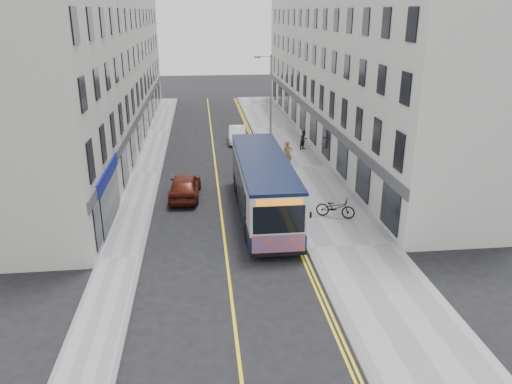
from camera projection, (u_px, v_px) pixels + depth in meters
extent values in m
plane|color=black|center=(225.00, 243.00, 25.01)|extent=(140.00, 140.00, 0.00)
cube|color=#949496|center=(301.00, 168.00, 36.85)|extent=(4.50, 64.00, 0.12)
cube|color=#949496|center=(146.00, 173.00, 35.68)|extent=(2.00, 64.00, 0.12)
cube|color=slate|center=(271.00, 169.00, 36.62)|extent=(0.18, 64.00, 0.13)
cube|color=slate|center=(160.00, 172.00, 35.78)|extent=(0.18, 64.00, 0.13)
cube|color=yellow|center=(216.00, 171.00, 36.22)|extent=(0.12, 64.00, 0.01)
cube|color=yellow|center=(265.00, 170.00, 36.59)|extent=(0.10, 64.00, 0.01)
cube|color=yellow|center=(267.00, 169.00, 36.61)|extent=(0.10, 64.00, 0.01)
cube|color=silver|center=(342.00, 65.00, 43.61)|extent=(6.00, 46.00, 13.00)
cube|color=beige|center=(102.00, 68.00, 41.47)|extent=(6.00, 46.00, 13.00)
cylinder|color=gray|center=(271.00, 110.00, 37.17)|extent=(0.14, 0.14, 8.00)
cylinder|color=gray|center=(264.00, 56.00, 35.78)|extent=(1.00, 0.08, 0.08)
cube|color=gray|center=(257.00, 57.00, 35.75)|extent=(0.50, 0.18, 0.12)
cube|color=black|center=(263.00, 201.00, 28.19)|extent=(2.63, 11.56, 0.95)
cube|color=silver|center=(263.00, 177.00, 27.71)|extent=(2.63, 11.56, 1.89)
cube|color=black|center=(263.00, 159.00, 27.36)|extent=(2.65, 11.56, 0.17)
cube|color=black|center=(238.00, 178.00, 28.23)|extent=(0.04, 9.04, 1.21)
cube|color=black|center=(285.00, 177.00, 28.51)|extent=(0.04, 9.04, 1.21)
cube|color=black|center=(279.00, 220.00, 22.33)|extent=(2.36, 0.04, 1.31)
cube|color=red|center=(279.00, 245.00, 22.76)|extent=(2.47, 0.04, 1.00)
cube|color=orange|center=(279.00, 202.00, 22.03)|extent=(2.10, 0.04, 0.29)
cylinder|color=black|center=(248.00, 233.00, 24.94)|extent=(0.29, 1.05, 1.05)
cylinder|color=black|center=(295.00, 230.00, 25.18)|extent=(0.29, 1.05, 1.05)
cylinder|color=black|center=(239.00, 193.00, 30.34)|extent=(0.29, 1.05, 1.05)
cylinder|color=black|center=(277.00, 192.00, 30.58)|extent=(0.29, 1.05, 1.05)
cylinder|color=black|center=(236.00, 183.00, 32.10)|extent=(0.29, 1.05, 1.05)
cylinder|color=black|center=(273.00, 182.00, 32.35)|extent=(0.29, 1.05, 1.05)
imported|color=black|center=(335.00, 208.00, 27.66)|extent=(2.29, 1.57, 1.14)
imported|color=olive|center=(287.00, 154.00, 36.39)|extent=(0.76, 0.53, 1.99)
imported|color=black|center=(304.00, 140.00, 41.24)|extent=(0.99, 0.96, 1.60)
imported|color=white|center=(237.00, 134.00, 44.11)|extent=(1.77, 4.28, 1.38)
imported|color=#52160D|center=(185.00, 186.00, 30.88)|extent=(2.09, 4.67, 1.56)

